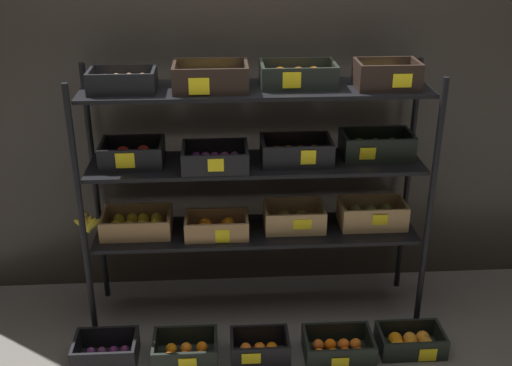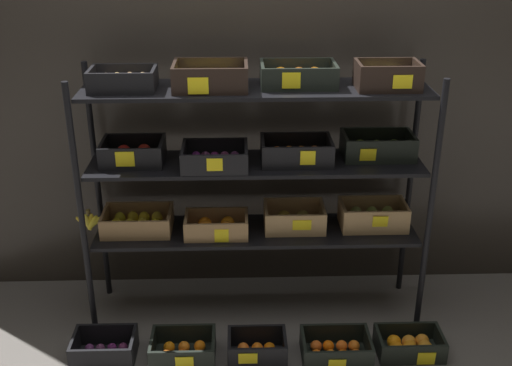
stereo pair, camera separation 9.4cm
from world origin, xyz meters
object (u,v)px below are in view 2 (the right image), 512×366
at_px(display_rack, 257,161).
at_px(crate_ground_orange, 409,345).
at_px(crate_ground_center_tangerine, 257,350).
at_px(crate_ground_right_tangerine, 336,350).
at_px(crate_ground_plum, 105,350).
at_px(crate_ground_tangerine, 183,350).

height_order(display_rack, crate_ground_orange, display_rack).
relative_size(crate_ground_center_tangerine, crate_ground_right_tangerine, 0.85).
bearing_deg(crate_ground_center_tangerine, crate_ground_orange, 1.80).
relative_size(display_rack, crate_ground_orange, 5.58).
xyz_separation_m(crate_ground_center_tangerine, crate_ground_orange, (0.80, 0.03, -0.00)).
bearing_deg(crate_ground_right_tangerine, crate_ground_plum, 178.60).
xyz_separation_m(crate_ground_tangerine, crate_ground_right_tangerine, (0.79, -0.02, -0.00)).
xyz_separation_m(crate_ground_right_tangerine, crate_ground_orange, (0.39, 0.03, 0.00)).
relative_size(crate_ground_plum, crate_ground_orange, 0.94).
bearing_deg(crate_ground_tangerine, crate_ground_orange, 0.29).
distance_m(crate_ground_center_tangerine, crate_ground_right_tangerine, 0.41).
relative_size(crate_ground_plum, crate_ground_tangerine, 0.96).
xyz_separation_m(display_rack, crate_ground_center_tangerine, (-0.02, -0.43, -0.88)).
bearing_deg(crate_ground_plum, crate_ground_right_tangerine, -1.40).
relative_size(display_rack, crate_ground_tangerine, 5.74).
bearing_deg(display_rack, crate_ground_right_tangerine, -48.02).
xyz_separation_m(crate_ground_plum, crate_ground_tangerine, (0.40, -0.01, -0.00)).
bearing_deg(crate_ground_orange, crate_ground_center_tangerine, -178.20).
relative_size(crate_ground_center_tangerine, crate_ground_orange, 0.88).
relative_size(crate_ground_plum, crate_ground_center_tangerine, 1.06).
height_order(crate_ground_center_tangerine, crate_ground_orange, crate_ground_center_tangerine).
relative_size(crate_ground_tangerine, crate_ground_right_tangerine, 0.93).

